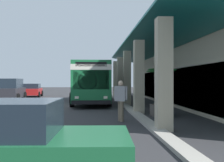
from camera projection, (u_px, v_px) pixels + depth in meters
name	position (u px, v px, depth m)	size (l,w,h in m)	color
ground	(173.00, 105.00, 21.11)	(120.00, 120.00, 0.00)	#2D2D30
curb_strip	(124.00, 104.00, 21.51)	(34.00, 0.50, 0.12)	#9E998E
transit_bus	(90.00, 80.00, 23.40)	(11.26, 3.00, 3.34)	#196638
parked_suv_charcoal	(10.00, 90.00, 24.79)	(4.92, 2.42, 1.97)	#232328
parked_sedan_red	(32.00, 90.00, 31.74)	(4.52, 2.23, 1.47)	maroon
pedestrian	(121.00, 98.00, 12.67)	(0.51, 0.55, 1.79)	#726651
potted_palm	(161.00, 105.00, 14.58)	(1.57, 1.51, 2.43)	#4C4742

